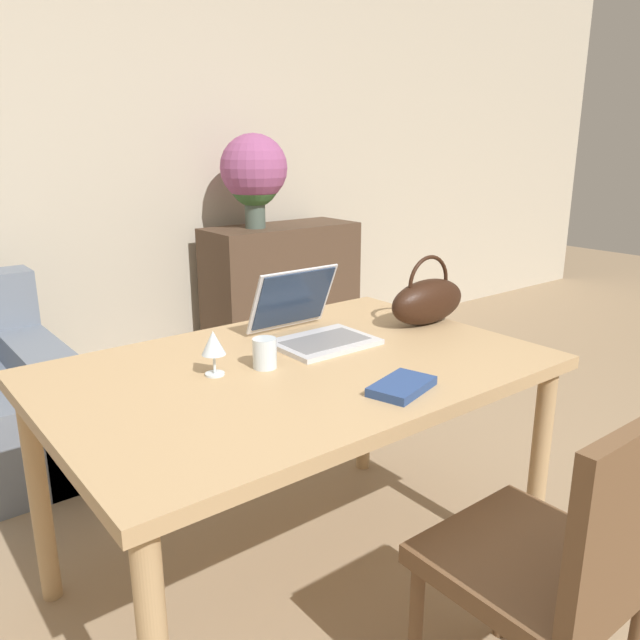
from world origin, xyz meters
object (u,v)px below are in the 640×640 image
object	(u,v)px
wine_glass	(213,345)
flower_vase	(254,173)
drinking_glass	(265,353)
chair	(562,558)
handbag	(428,300)
laptop	(309,321)

from	to	relation	value
wine_glass	flower_vase	bearing A→B (deg)	54.20
drinking_glass	wine_glass	distance (m)	0.16
chair	drinking_glass	distance (m)	0.93
flower_vase	handbag	bearing A→B (deg)	-101.78
drinking_glass	handbag	xyz separation A→B (m)	(0.72, 0.02, 0.04)
wine_glass	handbag	world-z (taller)	handbag
wine_glass	handbag	size ratio (longest dim) A/B	0.39
drinking_glass	handbag	size ratio (longest dim) A/B	0.26
chair	wine_glass	world-z (taller)	wine_glass
chair	flower_vase	bearing A→B (deg)	71.70
laptop	handbag	size ratio (longest dim) A/B	1.01
handbag	wine_glass	bearing A→B (deg)	178.95
laptop	flower_vase	bearing A→B (deg)	63.15
chair	wine_glass	bearing A→B (deg)	112.88
chair	handbag	bearing A→B (deg)	60.61
chair	drinking_glass	size ratio (longest dim) A/B	9.81
chair	laptop	world-z (taller)	laptop
chair	wine_glass	size ratio (longest dim) A/B	6.69
laptop	wine_glass	distance (m)	0.43
flower_vase	wine_glass	bearing A→B (deg)	-125.80
handbag	flower_vase	xyz separation A→B (m)	(0.36, 1.71, 0.37)
handbag	flower_vase	world-z (taller)	flower_vase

